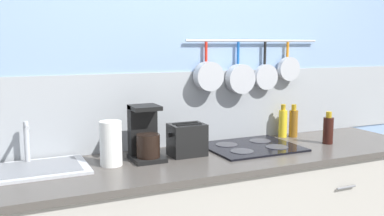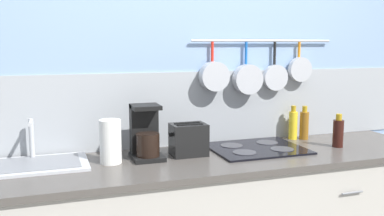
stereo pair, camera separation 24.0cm
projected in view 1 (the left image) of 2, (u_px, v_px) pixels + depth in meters
wall_back at (193, 85)px, 2.80m from camera, size 7.20×0.16×2.60m
countertop at (219, 159)px, 2.52m from camera, size 2.74×0.68×0.03m
sink_basin at (30, 168)px, 2.21m from camera, size 0.58×0.37×0.24m
paper_towel_roll at (111, 143)px, 2.30m from camera, size 0.12×0.12×0.24m
coffee_maker at (145, 137)px, 2.42m from camera, size 0.18×0.21×0.31m
toaster at (187, 140)px, 2.51m from camera, size 0.22×0.15×0.19m
cooktop at (251, 147)px, 2.71m from camera, size 0.57×0.47×0.01m
bottle_sesame_oil at (283, 123)px, 3.01m from camera, size 0.06×0.06×0.23m
bottle_dish_soap at (293, 123)px, 3.02m from camera, size 0.06×0.06×0.23m
bottle_vinegar at (328, 130)px, 2.81m from camera, size 0.07×0.07×0.21m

